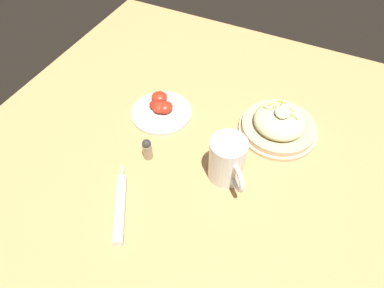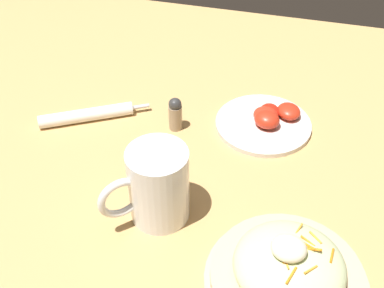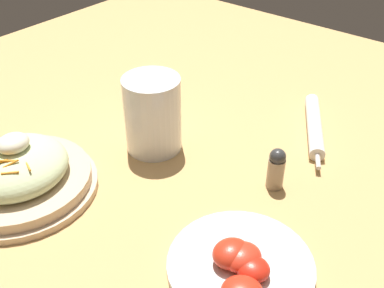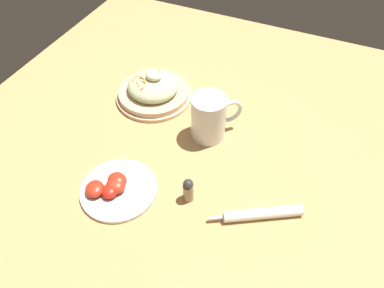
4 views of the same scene
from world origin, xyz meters
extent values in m
plane|color=tan|center=(0.00, 0.00, 0.00)|extent=(1.43, 1.43, 0.00)
cylinder|color=#D1B28E|center=(-0.22, 0.14, 0.01)|extent=(0.24, 0.24, 0.01)
cylinder|color=#D1B28E|center=(-0.22, 0.14, 0.02)|extent=(0.22, 0.22, 0.02)
ellipsoid|color=beige|center=(-0.22, 0.14, 0.05)|extent=(0.16, 0.16, 0.06)
cylinder|color=orange|center=(-0.22, 0.17, 0.08)|extent=(0.01, 0.03, 0.01)
cylinder|color=orange|center=(-0.21, 0.15, 0.08)|extent=(0.01, 0.02, 0.00)
cylinder|color=orange|center=(-0.21, 0.15, 0.08)|extent=(0.01, 0.02, 0.01)
cylinder|color=orange|center=(-0.25, 0.10, 0.07)|extent=(0.02, 0.02, 0.00)
cylinder|color=orange|center=(-0.22, 0.09, 0.07)|extent=(0.01, 0.02, 0.00)
cylinder|color=orange|center=(-0.25, 0.16, 0.08)|extent=(0.02, 0.02, 0.01)
cylinder|color=orange|center=(-0.24, 0.12, 0.08)|extent=(0.03, 0.01, 0.01)
cylinder|color=orange|center=(-0.24, 0.12, 0.08)|extent=(0.02, 0.02, 0.01)
cylinder|color=orange|center=(-0.24, 0.11, 0.08)|extent=(0.02, 0.01, 0.01)
cylinder|color=orange|center=(-0.27, 0.12, 0.07)|extent=(0.01, 0.03, 0.01)
ellipsoid|color=#EFEACC|center=(-0.21, 0.14, 0.09)|extent=(0.05, 0.04, 0.03)
cylinder|color=white|center=(0.00, 0.05, 0.07)|extent=(0.10, 0.10, 0.13)
cylinder|color=gold|center=(0.00, 0.05, 0.04)|extent=(0.09, 0.09, 0.07)
cylinder|color=white|center=(0.00, 0.05, 0.08)|extent=(0.09, 0.09, 0.01)
torus|color=white|center=(0.05, 0.10, 0.07)|extent=(0.06, 0.06, 0.08)
cylinder|color=white|center=(0.22, -0.14, 0.01)|extent=(0.18, 0.12, 0.03)
cylinder|color=silver|center=(0.13, -0.20, 0.01)|extent=(0.04, 0.02, 0.01)
cylinder|color=silver|center=(-0.13, -0.22, 0.01)|extent=(0.19, 0.19, 0.01)
ellipsoid|color=red|center=(-0.14, -0.24, 0.02)|extent=(0.05, 0.05, 0.03)
ellipsoid|color=red|center=(-0.14, -0.21, 0.03)|extent=(0.07, 0.06, 0.03)
ellipsoid|color=red|center=(-0.13, -0.22, 0.03)|extent=(0.07, 0.06, 0.03)
ellipsoid|color=red|center=(-0.18, -0.25, 0.02)|extent=(0.07, 0.07, 0.03)
cylinder|color=gray|center=(0.04, -0.17, 0.03)|extent=(0.03, 0.03, 0.05)
sphere|color=#333333|center=(0.04, -0.17, 0.06)|extent=(0.03, 0.03, 0.03)
camera|label=1|loc=(0.54, 0.21, 0.79)|focal=32.33mm
camera|label=2|loc=(-0.19, 0.56, 0.62)|focal=45.39mm
camera|label=3|loc=(-0.48, -0.42, 0.48)|focal=43.48mm
camera|label=4|loc=(0.26, -0.63, 0.76)|focal=34.09mm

